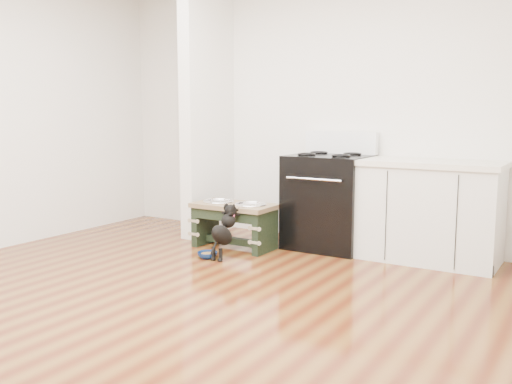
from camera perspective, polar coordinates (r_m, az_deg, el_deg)
name	(u,v)px	position (r m, az deg, el deg)	size (l,w,h in m)	color
ground	(167,305)	(4.11, -8.93, -11.10)	(5.00, 5.00, 0.00)	#4D1F0D
room_shell	(161,69)	(3.90, -9.46, 12.03)	(5.00, 5.00, 5.00)	silver
partition_wall	(208,111)	(6.26, -4.86, 8.10)	(0.15, 0.80, 2.70)	silver
oven_range	(329,200)	(5.66, 7.30, -0.80)	(0.76, 0.69, 1.14)	black
cabinet_run	(430,211)	(5.36, 16.97, -1.86)	(1.24, 0.64, 0.91)	silver
dog_feeder	(234,216)	(5.62, -2.21, -2.45)	(0.81, 0.43, 0.46)	black
puppy	(224,229)	(5.25, -3.17, -3.73)	(0.14, 0.42, 0.50)	black
floor_bowl	(207,255)	(5.31, -4.87, -6.30)	(0.21, 0.21, 0.06)	#0B2050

